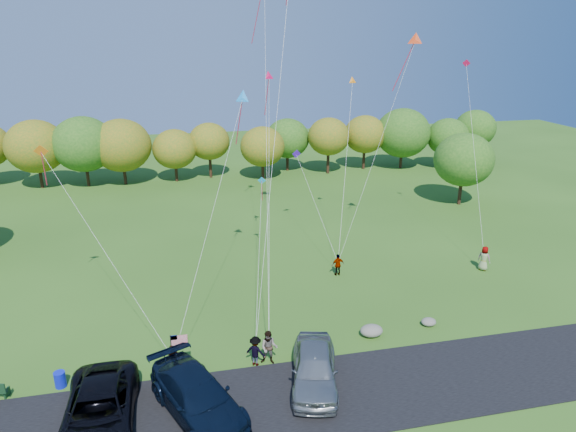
# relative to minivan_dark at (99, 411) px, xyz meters

# --- Properties ---
(ground) EXTENTS (140.00, 140.00, 0.00)m
(ground) POSITION_rel_minivan_dark_xyz_m (8.61, 4.03, -0.99)
(ground) COLOR #2D5618
(ground) RESTS_ON ground
(asphalt_lane) EXTENTS (44.00, 6.00, 0.06)m
(asphalt_lane) POSITION_rel_minivan_dark_xyz_m (8.61, 0.03, -0.96)
(asphalt_lane) COLOR black
(asphalt_lane) RESTS_ON ground
(treeline) EXTENTS (75.83, 27.81, 8.52)m
(treeline) POSITION_rel_minivan_dark_xyz_m (9.28, 40.34, 3.74)
(treeline) COLOR #362113
(treeline) RESTS_ON ground
(minivan_dark) EXTENTS (3.11, 6.68, 1.85)m
(minivan_dark) POSITION_rel_minivan_dark_xyz_m (0.00, 0.00, 0.00)
(minivan_dark) COLOR black
(minivan_dark) RESTS_ON asphalt_lane
(minivan_navy) EXTENTS (5.03, 6.97, 1.88)m
(minivan_navy) POSITION_rel_minivan_dark_xyz_m (4.31, 0.03, 0.01)
(minivan_navy) COLOR black
(minivan_navy) RESTS_ON asphalt_lane
(minivan_silver) EXTENTS (3.54, 5.94, 1.89)m
(minivan_silver) POSITION_rel_minivan_dark_xyz_m (10.14, 0.94, 0.02)
(minivan_silver) COLOR gray
(minivan_silver) RESTS_ON asphalt_lane
(flyer_a) EXTENTS (0.73, 0.57, 1.77)m
(flyer_a) POSITION_rel_minivan_dark_xyz_m (3.26, 3.23, -0.10)
(flyer_a) COLOR #4C4C59
(flyer_a) RESTS_ON ground
(flyer_b) EXTENTS (1.13, 1.00, 1.92)m
(flyer_b) POSITION_rel_minivan_dark_xyz_m (8.25, 3.23, -0.02)
(flyer_b) COLOR #4C4C59
(flyer_b) RESTS_ON ground
(flyer_c) EXTENTS (1.27, 1.13, 1.70)m
(flyer_c) POSITION_rel_minivan_dark_xyz_m (7.52, 3.23, -0.13)
(flyer_c) COLOR #4C4C59
(flyer_c) RESTS_ON ground
(flyer_d) EXTENTS (1.00, 0.49, 1.66)m
(flyer_d) POSITION_rel_minivan_dark_xyz_m (15.12, 12.69, -0.15)
(flyer_d) COLOR #4C4C59
(flyer_d) RESTS_ON ground
(flyer_e) EXTENTS (1.04, 1.09, 1.88)m
(flyer_e) POSITION_rel_minivan_dark_xyz_m (26.06, 11.20, -0.05)
(flyer_e) COLOR #4C4C59
(flyer_e) RESTS_ON ground
(trash_barrel) EXTENTS (0.56, 0.56, 0.83)m
(trash_barrel) POSITION_rel_minivan_dark_xyz_m (-2.34, 3.56, -0.57)
(trash_barrel) COLOR #0D1BC4
(trash_barrel) RESTS_ON ground
(flag_assembly) EXTENTS (0.87, 0.56, 2.35)m
(flag_assembly) POSITION_rel_minivan_dark_xyz_m (3.45, 3.33, 0.76)
(flag_assembly) COLOR black
(flag_assembly) RESTS_ON ground
(boulder_near) EXTENTS (1.36, 1.06, 0.68)m
(boulder_near) POSITION_rel_minivan_dark_xyz_m (14.59, 4.54, -0.65)
(boulder_near) COLOR #9D9589
(boulder_near) RESTS_ON ground
(boulder_far) EXTENTS (0.91, 0.76, 0.48)m
(boulder_far) POSITION_rel_minivan_dark_xyz_m (18.42, 4.87, -0.75)
(boulder_far) COLOR gray
(boulder_far) RESTS_ON ground
(kites_aloft) EXTENTS (31.47, 11.24, 18.54)m
(kites_aloft) POSITION_rel_minivan_dark_xyz_m (13.26, 15.61, 16.37)
(kites_aloft) COLOR orange
(kites_aloft) RESTS_ON ground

